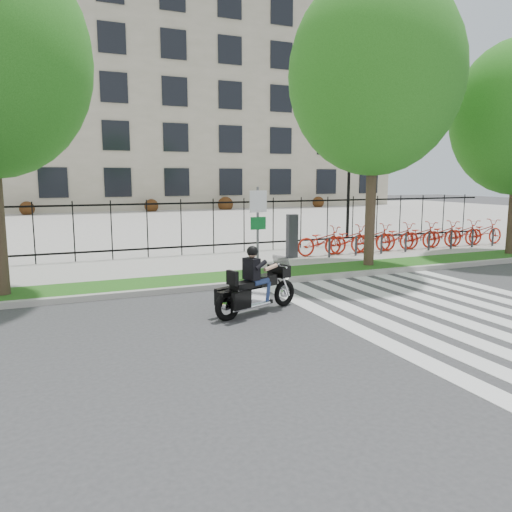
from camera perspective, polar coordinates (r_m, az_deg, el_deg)
name	(u,v)px	position (r m, az deg, el deg)	size (l,w,h in m)	color
ground	(246,339)	(9.18, -1.14, -9.47)	(120.00, 120.00, 0.00)	#343436
curb	(187,289)	(12.92, -7.92, -3.76)	(60.00, 0.20, 0.15)	#A09E97
grass_verge	(179,283)	(13.72, -8.85, -3.03)	(60.00, 1.50, 0.15)	#1E4812
sidewalk	(159,268)	(16.12, -11.03, -1.30)	(60.00, 3.50, 0.15)	gray
plaza	(101,223)	(33.37, -17.33, 3.66)	(80.00, 34.00, 0.10)	gray
crosswalk_stripes	(451,311)	(11.77, 21.35, -5.91)	(5.70, 8.00, 0.01)	silver
iron_fence	(147,229)	(17.67, -12.31, 3.07)	(30.00, 0.06, 2.00)	black
office_building	(74,104)	(53.57, -20.07, 16.02)	(60.00, 21.90, 20.15)	gray
lamp_post_right	(349,171)	(24.05, 10.58, 9.54)	(1.06, 0.70, 4.25)	black
street_tree_2	(375,75)	(16.37, 13.46, 19.48)	(5.25, 5.25, 8.84)	#35271D
bike_share_station	(408,236)	(20.07, 16.95, 2.20)	(10.07, 0.89, 1.50)	#2D2D33
sign_pole_regulatory	(258,220)	(13.82, 0.23, 4.14)	(0.50, 0.09, 2.50)	#59595B
motorcycle_rider	(257,286)	(10.74, 0.09, -3.46)	(2.21, 1.14, 1.78)	black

